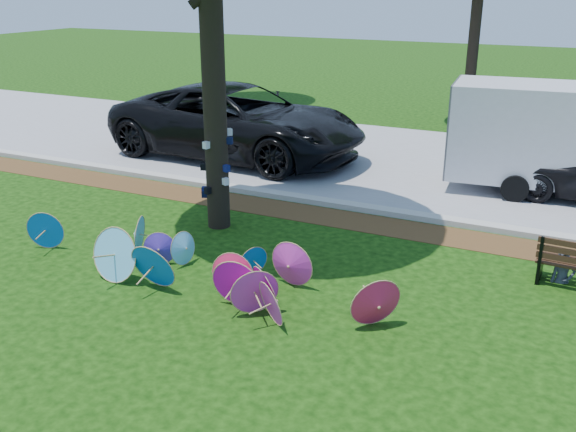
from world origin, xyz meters
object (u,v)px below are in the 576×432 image
(person_left, at_px, (567,251))
(black_van, at_px, (237,122))
(parasol_pile, at_px, (204,267))
(cargo_trailer, at_px, (522,131))

(person_left, bearing_deg, black_van, 132.17)
(parasol_pile, distance_m, person_left, 5.76)
(parasol_pile, distance_m, black_van, 8.12)
(black_van, distance_m, cargo_trailer, 7.31)
(black_van, bearing_deg, parasol_pile, -150.83)
(black_van, relative_size, person_left, 6.47)
(parasol_pile, height_order, cargo_trailer, cargo_trailer)
(cargo_trailer, distance_m, person_left, 5.09)
(black_van, height_order, person_left, black_van)
(parasol_pile, height_order, person_left, person_left)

